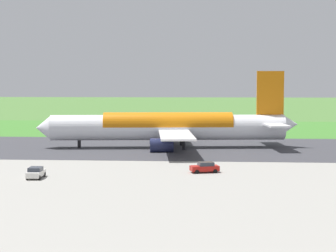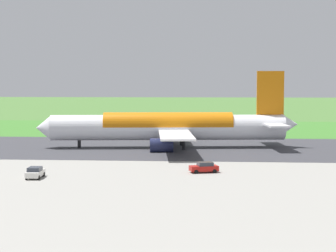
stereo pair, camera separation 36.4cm
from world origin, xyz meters
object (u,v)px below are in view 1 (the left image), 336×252
at_px(service_car_followme, 36,172).
at_px(service_car_ops, 205,167).
at_px(traffic_cone_orange, 113,129).
at_px(no_stopping_sign, 128,124).
at_px(airliner_main, 170,127).

relative_size(service_car_followme, service_car_ops, 0.94).
bearing_deg(service_car_ops, traffic_cone_orange, -70.45).
relative_size(service_car_ops, no_stopping_sign, 1.55).
xyz_separation_m(airliner_main, service_car_ops, (-7.39, 31.92, -3.51)).
xyz_separation_m(airliner_main, no_stopping_sign, (14.69, -41.88, -2.63)).
height_order(no_stopping_sign, traffic_cone_orange, no_stopping_sign).
bearing_deg(traffic_cone_orange, service_car_ops, 109.55).
distance_m(airliner_main, service_car_ops, 32.96).
xyz_separation_m(service_car_followme, service_car_ops, (-23.61, -6.58, 0.00)).
bearing_deg(service_car_followme, airliner_main, -112.84).
relative_size(airliner_main, no_stopping_sign, 18.47).
height_order(service_car_followme, no_stopping_sign, no_stopping_sign).
xyz_separation_m(airliner_main, service_car_followme, (16.22, 38.51, -3.51)).
bearing_deg(traffic_cone_orange, airliner_main, 114.18).
bearing_deg(traffic_cone_orange, no_stopping_sign, 178.13).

